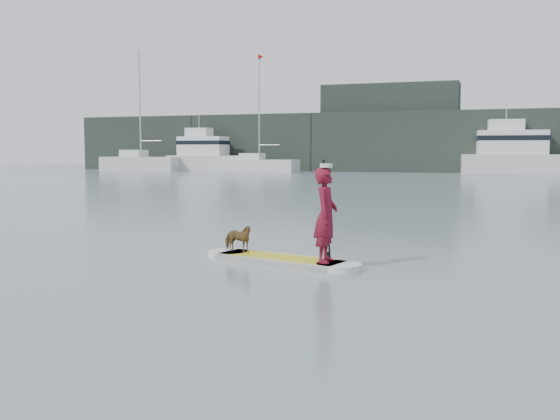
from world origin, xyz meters
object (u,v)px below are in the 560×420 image
(dog, at_px, (238,238))
(paddleboard, at_px, (280,260))
(paddler, at_px, (326,215))
(motor_yacht_a, at_px, (518,154))
(sailboat_b, at_px, (259,164))
(motor_yacht_b, at_px, (207,155))
(sailboat_a, at_px, (141,163))

(dog, bearing_deg, paddleboard, -97.50)
(paddler, distance_m, motor_yacht_a, 50.59)
(sailboat_b, relative_size, motor_yacht_b, 1.26)
(dog, relative_size, motor_yacht_a, 0.06)
(dog, height_order, motor_yacht_a, motor_yacht_a)
(paddleboard, distance_m, motor_yacht_b, 54.68)
(motor_yacht_b, bearing_deg, dog, -61.97)
(sailboat_a, bearing_deg, paddleboard, -54.97)
(motor_yacht_a, bearing_deg, paddler, -100.55)
(sailboat_a, bearing_deg, motor_yacht_a, 5.93)
(paddleboard, height_order, sailboat_b, sailboat_b)
(motor_yacht_b, bearing_deg, sailboat_a, -162.89)
(paddler, xyz_separation_m, dog, (-1.91, 0.52, -0.57))
(paddler, distance_m, sailboat_a, 57.29)
(dog, xyz_separation_m, motor_yacht_a, (6.87, 49.81, 1.45))
(sailboat_a, height_order, motor_yacht_b, sailboat_a)
(motor_yacht_a, bearing_deg, sailboat_a, 179.93)
(sailboat_b, relative_size, motor_yacht_a, 1.03)
(sailboat_a, bearing_deg, paddler, -54.33)
(paddleboard, xyz_separation_m, motor_yacht_a, (5.91, 50.08, 1.78))
(motor_yacht_b, bearing_deg, sailboat_b, -15.60)
(sailboat_b, height_order, motor_yacht_a, sailboat_b)
(paddleboard, distance_m, dog, 1.05)
(paddleboard, distance_m, sailboat_a, 56.55)
(dog, bearing_deg, motor_yacht_b, 33.88)
(sailboat_a, height_order, motor_yacht_a, sailboat_a)
(paddleboard, distance_m, sailboat_b, 50.09)
(dog, xyz_separation_m, motor_yacht_b, (-23.71, 48.50, 1.28))
(paddleboard, height_order, motor_yacht_a, motor_yacht_a)
(sailboat_a, height_order, sailboat_b, sailboat_a)
(sailboat_a, distance_m, motor_yacht_a, 37.63)
(dog, relative_size, sailboat_a, 0.05)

